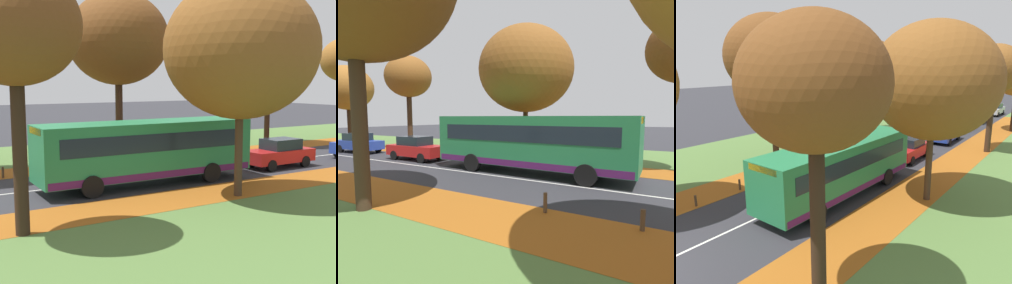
{
  "view_description": "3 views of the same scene",
  "coord_description": "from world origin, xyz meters",
  "views": [
    {
      "loc": [
        20.45,
        -0.78,
        4.82
      ],
      "look_at": [
        1.64,
        10.87,
        1.96
      ],
      "focal_mm": 50.0,
      "sensor_mm": 36.0,
      "label": 1
    },
    {
      "loc": [
        -10.89,
        4.1,
        2.92
      ],
      "look_at": [
        2.07,
        11.57,
        1.5
      ],
      "focal_mm": 28.0,
      "sensor_mm": 36.0,
      "label": 2
    },
    {
      "loc": [
        11.49,
        -3.57,
        7.0
      ],
      "look_at": [
        -0.54,
        12.83,
        2.08
      ],
      "focal_mm": 35.0,
      "sensor_mm": 36.0,
      "label": 3
    }
  ],
  "objects": [
    {
      "name": "leaf_litter_right",
      "position": [
        4.6,
        14.0,
        0.01
      ],
      "size": [
        2.8,
        60.0,
        0.0
      ],
      "primitive_type": "cube",
      "color": "#9E5619",
      "rests_on": "grass_verge_right"
    },
    {
      "name": "car_red_lead",
      "position": [
        1.5,
        18.36,
        0.81
      ],
      "size": [
        1.8,
        4.21,
        1.62
      ],
      "color": "#B21919",
      "rests_on": "ground"
    },
    {
      "name": "bus",
      "position": [
        1.49,
        9.78,
        1.7
      ],
      "size": [
        2.83,
        10.45,
        2.98
      ],
      "color": "#237A47",
      "rests_on": "ground"
    },
    {
      "name": "tree_left_far",
      "position": [
        -6.27,
        33.75,
        6.64
      ],
      "size": [
        4.17,
        4.17,
        8.58
      ],
      "color": "#422D1E",
      "rests_on": "ground"
    },
    {
      "name": "car_black_third_in_line",
      "position": [
        1.21,
        32.54,
        0.81
      ],
      "size": [
        1.85,
        4.24,
        1.62
      ],
      "color": "black",
      "rests_on": "ground"
    },
    {
      "name": "car_silver_trailing",
      "position": [
        1.75,
        44.87,
        0.81
      ],
      "size": [
        1.9,
        4.26,
        1.62
      ],
      "color": "#B7BABF",
      "rests_on": "ground"
    },
    {
      "name": "car_blue_following",
      "position": [
        1.72,
        25.46,
        0.81
      ],
      "size": [
        1.86,
        4.24,
        1.62
      ],
      "color": "#233D9E",
      "rests_on": "ground"
    },
    {
      "name": "car_white_fourth_in_line",
      "position": [
        1.45,
        38.07,
        0.81
      ],
      "size": [
        1.81,
        4.22,
        1.62
      ],
      "color": "silver",
      "rests_on": "ground"
    },
    {
      "name": "tree_right_nearest",
      "position": [
        5.86,
        2.85,
        6.43
      ],
      "size": [
        4.06,
        4.06,
        8.32
      ],
      "color": "black",
      "rests_on": "ground"
    },
    {
      "name": "road_centre_line",
      "position": [
        0.0,
        20.0,
        0.0
      ],
      "size": [
        0.12,
        80.0,
        0.01
      ],
      "primitive_type": "cube",
      "color": "silver",
      "rests_on": "ground"
    },
    {
      "name": "bollard_fourth",
      "position": [
        -3.51,
        4.3,
        0.29
      ],
      "size": [
        0.12,
        0.12,
        0.57
      ],
      "primitive_type": "cylinder",
      "color": "#4C3823",
      "rests_on": "ground"
    },
    {
      "name": "bollard_fifth",
      "position": [
        -3.54,
        6.95,
        0.31
      ],
      "size": [
        0.12,
        0.12,
        0.63
      ],
      "primitive_type": "cylinder",
      "color": "#4C3823",
      "rests_on": "ground"
    },
    {
      "name": "leaf_litter_left",
      "position": [
        -4.6,
        14.0,
        0.01
      ],
      "size": [
        2.8,
        60.0,
        0.0
      ],
      "primitive_type": "cube",
      "color": "#9E5619",
      "rests_on": "grass_verge_left"
    },
    {
      "name": "tree_right_mid",
      "position": [
        5.69,
        23.9,
        6.53
      ],
      "size": [
        4.11,
        4.11,
        8.45
      ],
      "color": "#382619",
      "rests_on": "ground"
    },
    {
      "name": "tree_right_near",
      "position": [
        5.49,
        11.98,
        6.14
      ],
      "size": [
        6.39,
        6.39,
        9.02
      ],
      "color": "#422D1E",
      "rests_on": "ground"
    },
    {
      "name": "tree_left_mid",
      "position": [
        -6.07,
        24.61,
        6.71
      ],
      "size": [
        5.75,
        5.75,
        9.32
      ],
      "color": "black",
      "rests_on": "ground"
    },
    {
      "name": "grass_verge_left",
      "position": [
        -9.2,
        20.0,
        0.0
      ],
      "size": [
        12.0,
        90.0,
        0.01
      ],
      "primitive_type": "cube",
      "color": "#517538",
      "rests_on": "ground"
    },
    {
      "name": "tree_left_near",
      "position": [
        -6.13,
        12.06,
        7.42
      ],
      "size": [
        6.29,
        6.29,
        10.28
      ],
      "color": "#382619",
      "rests_on": "ground"
    }
  ]
}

